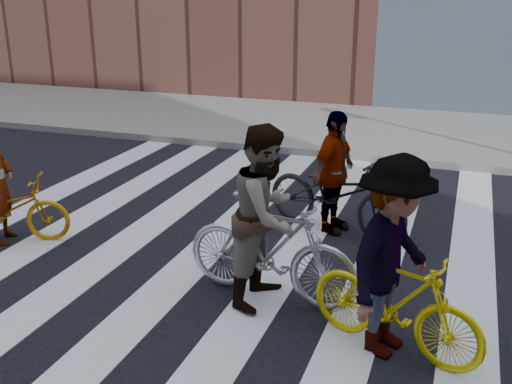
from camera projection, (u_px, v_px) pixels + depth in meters
The scene contains 10 objects.
ground at pixel (241, 261), 7.55m from camera, with size 100.00×100.00×0.00m, color black.
sidewalk_far at pixel (354, 129), 14.20m from camera, with size 100.00×5.00×0.15m, color gray.
zebra_crosswalk at pixel (241, 261), 7.55m from camera, with size 8.25×10.00×0.01m.
bike_yellow_left at pixel (4, 210), 8.01m from camera, with size 0.60×1.72×0.90m, color orange.
bike_silver_mid at pixel (271, 249), 6.46m from camera, with size 0.57×2.01×1.21m, color #B3B4BE.
bike_yellow_right at pixel (395, 302), 5.54m from camera, with size 0.49×1.73×1.04m, color yellow.
bike_dark_rear at pixel (336, 193), 8.30m from camera, with size 0.74×2.14×1.12m, color black.
rider_mid at pixel (267, 215), 6.35m from camera, with size 0.96×0.75×1.97m, color slate.
rider_right at pixel (393, 258), 5.42m from camera, with size 1.25×0.72×1.93m, color slate.
rider_rear at pixel (334, 173), 8.22m from camera, with size 1.01×0.42×1.72m, color slate.
Camera 1 is at (2.50, -6.38, 3.30)m, focal length 42.00 mm.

